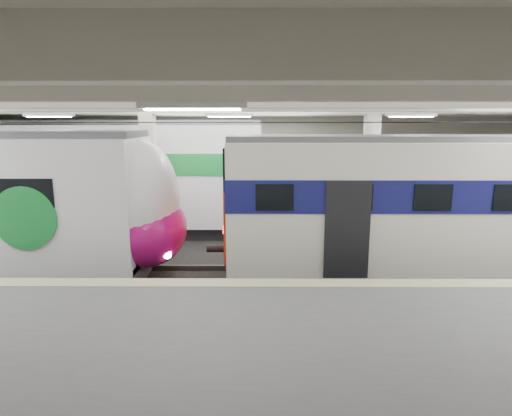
{
  "coord_description": "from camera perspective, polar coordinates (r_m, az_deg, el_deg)",
  "views": [
    {
      "loc": [
        0.98,
        -12.46,
        4.7
      ],
      "look_at": [
        0.88,
        1.0,
        2.0
      ],
      "focal_mm": 30.0,
      "sensor_mm": 36.0,
      "label": 1
    }
  ],
  "objects": [
    {
      "name": "far_train",
      "position": [
        19.58,
        -22.14,
        3.98
      ],
      "size": [
        15.19,
        3.25,
        4.79
      ],
      "rotation": [
        0.0,
        0.0,
        0.01
      ],
      "color": "white",
      "rests_on": "ground"
    },
    {
      "name": "station_hall",
      "position": [
        10.86,
        -4.74,
        3.61
      ],
      "size": [
        36.0,
        24.0,
        5.75
      ],
      "color": "black",
      "rests_on": "ground"
    },
    {
      "name": "older_rer",
      "position": [
        13.85,
        24.0,
        0.27
      ],
      "size": [
        13.09,
        2.89,
        4.33
      ],
      "color": "white",
      "rests_on": "ground"
    }
  ]
}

